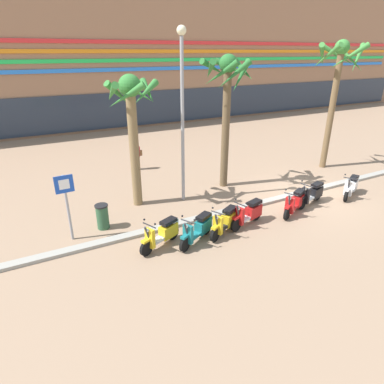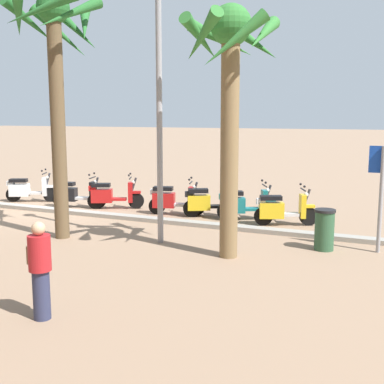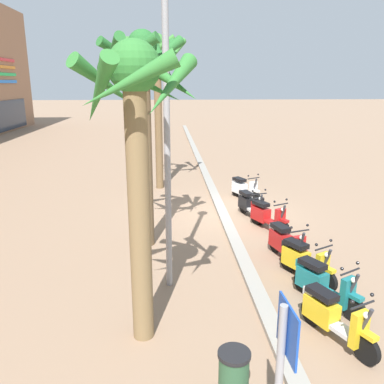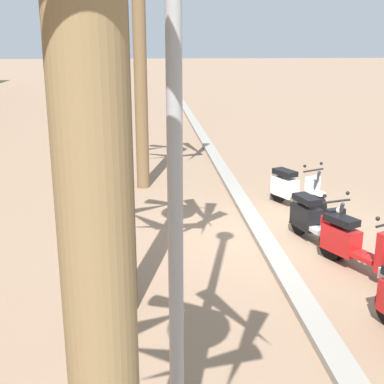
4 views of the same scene
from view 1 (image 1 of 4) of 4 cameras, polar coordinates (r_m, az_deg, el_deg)
The scene contains 17 objects.
ground_plane at distance 15.77m, azimuth 19.34°, elevation -0.65°, with size 200.00×200.00×0.00m, color #93755B.
curb_strip at distance 15.90m, azimuth 18.71°, elevation -0.12°, with size 60.00×0.36×0.12m, color gray.
mall_facade_backdrop at distance 37.59m, azimuth -5.01°, elevation 23.06°, with size 59.99×15.12×11.83m.
scooter_yellow_mid_rear at distance 11.07m, azimuth -5.10°, elevation -7.19°, with size 1.68×0.90×1.17m.
scooter_teal_lead_nearest at distance 11.29m, azimuth 1.17°, elevation -6.39°, with size 1.67×0.99×1.17m.
scooter_yellow_last_in_row at distance 11.83m, azimuth 5.94°, elevation -5.04°, with size 1.59×0.94×1.17m.
scooter_red_mid_centre at distance 12.50m, azimuth 9.99°, elevation -3.63°, with size 1.73×0.76×1.17m.
scooter_red_tail_end at distance 13.88m, azimuth 17.67°, elevation -1.64°, with size 1.73×0.95×1.17m.
scooter_black_gap_after_mid at distance 14.91m, azimuth 20.33°, elevation -0.26°, with size 1.81×0.77×1.17m.
scooter_white_far_back at distance 16.44m, azimuth 26.10°, elevation 0.92°, with size 1.70×0.95×1.17m.
crossing_sign at distance 11.63m, azimuth -21.07°, elevation -1.39°, with size 0.60×0.13×2.40m.
palm_tree_far_corner at distance 15.02m, azimuth 6.17°, elevation 17.34°, with size 2.41×2.38×5.98m.
palm_tree_mid_walkway at distance 13.13m, azimuth -10.45°, elevation 13.63°, with size 2.13×2.21×5.32m.
palm_tree_near_sign at distance 19.21m, azimuth 24.09°, elevation 18.29°, with size 2.74×2.67×6.63m.
pedestrian_strolling_near_curb at distance 18.26m, azimuth -9.53°, elevation 6.27°, with size 0.46×0.35×1.51m.
litter_bin at distance 12.47m, azimuth -15.38°, elevation -4.13°, with size 0.48×0.48×0.95m.
street_lamp at distance 13.32m, azimuth -1.71°, elevation 15.39°, with size 0.36×0.36×6.95m.
Camera 1 is at (-10.92, -9.62, 6.07)m, focal length 30.51 mm.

